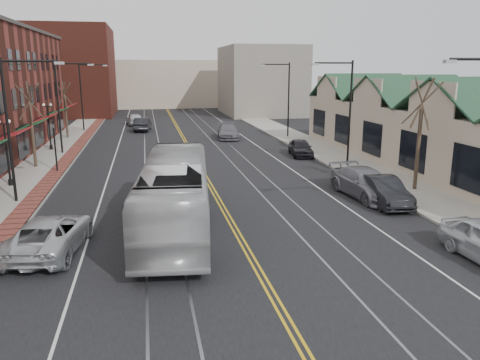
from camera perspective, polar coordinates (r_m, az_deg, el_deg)
name	(u,v)px	position (r m, az deg, el deg)	size (l,w,h in m)	color
ground	(292,331)	(14.65, 6.40, -17.82)	(160.00, 160.00, 0.00)	black
sidewalk_left	(24,186)	(33.72, -24.81, -0.64)	(4.00, 120.00, 0.15)	gray
sidewalk_right	(364,170)	(36.44, 14.92, 1.15)	(4.00, 120.00, 0.15)	gray
building_right	(439,139)	(39.08, 23.07, 4.66)	(8.00, 36.00, 4.60)	#BAA78F
backdrop_left	(68,71)	(82.76, -20.21, 12.31)	(14.00, 18.00, 14.00)	maroon
backdrop_mid	(164,84)	(97.01, -9.20, 11.53)	(22.00, 14.00, 9.00)	#BAA78F
backdrop_right	(261,81)	(79.21, 2.55, 12.00)	(12.00, 16.00, 11.00)	slate
streetlight_l_1	(15,116)	(28.87, -25.71, 7.09)	(3.33, 0.25, 8.00)	black
streetlight_l_2	(63,98)	(44.52, -20.78, 9.35)	(3.33, 0.25, 8.00)	black
streetlight_l_3	(85,90)	(60.35, -18.40, 10.41)	(3.33, 0.25, 8.00)	black
streetlight_r_1	(345,102)	(37.14, 12.68, 9.23)	(3.33, 0.25, 8.00)	black
streetlight_r_2	(285,92)	(52.15, 5.48, 10.64)	(3.33, 0.25, 8.00)	black
lamppost_l_2	(7,154)	(33.51, -26.50, 2.83)	(0.84, 0.28, 4.27)	black
lamppost_l_3	(49,128)	(47.03, -22.23, 5.94)	(0.84, 0.28, 4.27)	black
tree_left_near	(32,123)	(39.04, -24.07, 6.36)	(1.78, 1.37, 6.48)	#382B21
tree_left_far	(65,109)	(54.72, -20.51, 8.16)	(1.66, 1.28, 6.02)	#382B21
tree_right_mid	(420,132)	(30.91, 21.04, 5.48)	(1.90, 1.46, 6.93)	#382B21
traffic_signal	(55,142)	(36.86, -21.66, 4.38)	(0.18, 0.15, 3.80)	black
transit_bus	(175,194)	(22.43, -7.89, -1.69)	(2.96, 12.65, 3.52)	#B9B9BB
parked_suv	(50,234)	(21.34, -22.20, -6.14)	(2.61, 5.66, 1.57)	silver
parked_car_b	(384,191)	(27.77, 17.11, -1.28)	(1.67, 4.80, 1.58)	black
parked_car_c	(366,183)	(29.06, 15.08, -0.38)	(2.38, 5.85, 1.70)	slate
parked_car_d	(301,148)	(41.63, 7.41, 3.93)	(1.74, 4.32, 1.47)	black
distant_car_left	(143,124)	(59.20, -11.80, 6.67)	(1.73, 4.96, 1.63)	black
distant_car_right	(228,131)	(51.65, -1.45, 5.96)	(2.23, 5.50, 1.59)	slate
distant_car_far	(134,119)	(65.36, -12.74, 7.25)	(1.93, 4.79, 1.63)	#B8BCC0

